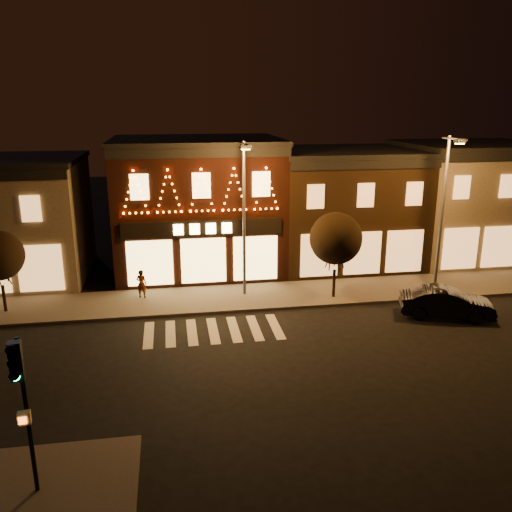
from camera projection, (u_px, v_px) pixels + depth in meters
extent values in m
plane|color=black|center=(222.00, 371.00, 21.27)|extent=(120.00, 120.00, 0.00)
cube|color=#47423D|center=(243.00, 297.00, 29.14)|extent=(44.00, 4.00, 0.15)
cube|color=black|center=(198.00, 207.00, 33.41)|extent=(10.00, 8.00, 8.00)
cube|color=black|center=(196.00, 140.00, 32.24)|extent=(10.20, 8.20, 0.30)
cube|color=black|center=(200.00, 153.00, 28.52)|extent=(10.00, 0.25, 0.50)
cube|color=black|center=(203.00, 228.00, 29.64)|extent=(9.00, 0.15, 0.90)
cube|color=#FFD87F|center=(203.00, 229.00, 29.54)|extent=(3.40, 0.08, 0.60)
cube|color=#322111|center=(342.00, 209.00, 35.00)|extent=(9.00, 8.00, 7.20)
cube|color=black|center=(345.00, 151.00, 33.95)|extent=(9.20, 8.20, 0.30)
cube|color=black|center=(368.00, 165.00, 30.23)|extent=(9.00, 0.25, 0.50)
cube|color=brown|center=(468.00, 203.00, 36.37)|extent=(9.00, 8.00, 7.50)
cube|color=black|center=(475.00, 145.00, 35.27)|extent=(9.20, 8.20, 0.30)
cube|color=black|center=(512.00, 157.00, 31.55)|extent=(9.00, 0.25, 0.50)
cylinder|color=black|center=(28.00, 417.00, 13.94)|extent=(0.12, 0.12, 4.59)
cube|color=black|center=(16.00, 361.00, 13.24)|extent=(0.35, 0.33, 1.05)
cylinder|color=#19FF72|center=(15.00, 377.00, 13.19)|extent=(0.22, 0.08, 0.22)
cube|color=beige|center=(24.00, 418.00, 13.72)|extent=(0.34, 0.25, 0.34)
cylinder|color=#59595E|center=(244.00, 220.00, 28.30)|extent=(0.17, 0.17, 8.33)
cylinder|color=#59595E|center=(245.00, 144.00, 26.36)|extent=(0.24, 1.67, 0.10)
cube|color=#59595E|center=(246.00, 147.00, 25.58)|extent=(0.54, 0.33, 0.19)
cube|color=orange|center=(246.00, 149.00, 25.61)|extent=(0.41, 0.24, 0.05)
cylinder|color=#59595E|center=(442.00, 217.00, 28.54)|extent=(0.17, 0.17, 8.59)
cylinder|color=#59595E|center=(455.00, 139.00, 26.54)|extent=(0.48, 1.70, 0.11)
cube|color=#59595E|center=(460.00, 141.00, 25.73)|extent=(0.59, 0.41, 0.19)
cube|color=orange|center=(460.00, 143.00, 25.77)|extent=(0.44, 0.30, 0.05)
cylinder|color=black|center=(4.00, 298.00, 26.86)|extent=(0.16, 0.16, 1.37)
cylinder|color=black|center=(334.00, 283.00, 28.82)|extent=(0.17, 0.17, 1.53)
sphere|color=black|center=(336.00, 238.00, 28.11)|extent=(2.81, 2.81, 2.81)
imported|color=black|center=(447.00, 303.00, 26.47)|extent=(4.80, 2.96, 1.49)
imported|color=gray|center=(142.00, 284.00, 28.70)|extent=(0.66, 0.54, 1.57)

